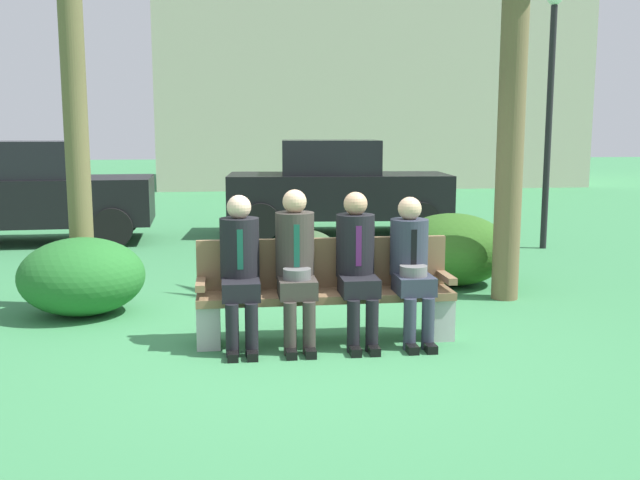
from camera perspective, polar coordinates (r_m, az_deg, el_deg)
ground_plane at (r=6.29m, az=-1.13°, el=-8.54°), size 80.00×80.00×0.00m
park_bench at (r=6.45m, az=0.40°, el=-4.11°), size 2.27×0.44×0.90m
seated_man_leftmost at (r=6.21m, az=-6.34°, el=-1.85°), size 0.34×0.72×1.31m
seated_man_centerleft at (r=6.23m, az=-1.92°, el=-1.61°), size 0.34×0.72×1.36m
seated_man_centerright at (r=6.31m, az=2.93°, el=-1.56°), size 0.34×0.72×1.33m
seated_man_rightmost at (r=6.41m, az=7.25°, el=-1.72°), size 0.34×0.72×1.28m
shrub_near_bench at (r=9.66m, az=-1.23°, el=-0.78°), size 0.86×0.79×0.54m
shrub_mid_lawn at (r=8.86m, az=10.43°, el=-0.72°), size 1.39×1.27×0.87m
shrub_far_lawn at (r=7.70m, az=-18.32°, el=-2.75°), size 1.26×1.16×0.79m
parked_car_near at (r=12.79m, az=-22.07°, el=3.49°), size 3.96×1.83×1.68m
parked_car_far at (r=12.94m, az=1.31°, el=4.18°), size 4.02×1.97×1.68m
street_lamp at (r=11.84m, az=17.75°, el=10.91°), size 0.24×0.24×3.96m
building_backdrop at (r=26.02m, az=3.46°, el=17.71°), size 14.45×6.76×11.80m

